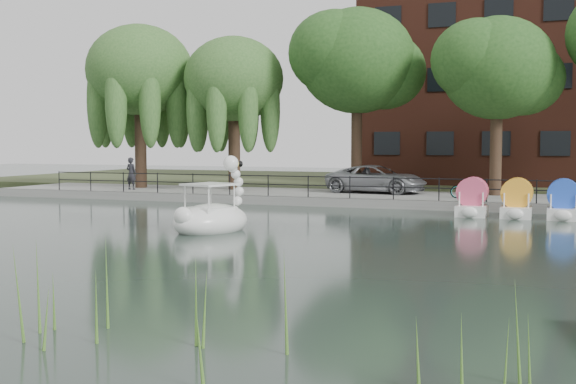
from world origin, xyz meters
The scene contains 16 objects.
ground_plane centered at (0.00, 0.00, 0.00)m, with size 120.00×120.00×0.00m, color #323D38.
promenade centered at (0.00, 16.00, 0.20)m, with size 40.00×6.00×0.40m, color gray.
kerb centered at (0.00, 13.05, 0.20)m, with size 40.00×0.25×0.40m, color gray.
land_strip centered at (0.00, 30.00, 0.18)m, with size 60.00×22.00×0.36m, color #47512D.
railing centered at (0.00, 13.25, 1.15)m, with size 32.00×0.05×1.00m.
apartment_building centered at (7.00, 29.97, 9.36)m, with size 20.00×10.07×18.00m.
willow_left centered at (-13.00, 16.50, 6.87)m, with size 5.88×5.88×9.01m.
willow_mid centered at (-7.50, 17.00, 6.25)m, with size 5.32×5.32×8.15m.
broadleaf_center centered at (-1.00, 18.00, 7.06)m, with size 6.00×6.00×9.25m.
broadleaf_right centered at (6.00, 17.50, 6.39)m, with size 5.40×5.40×8.32m.
minivan centered at (0.31, 17.02, 1.19)m, with size 5.71×2.63×1.59m, color gray.
bicycle centered at (5.09, 15.09, 0.90)m, with size 1.72×0.60×1.00m, color gray.
pedestrian centered at (-12.56, 14.85, 1.39)m, with size 0.71×0.48×1.98m, color black.
swan_boat centered at (-1.84, 3.11, 0.54)m, with size 2.65×3.36×2.49m.
pedal_boat_row centered at (9.04, 11.22, 0.61)m, with size 7.95×1.70×1.40m.
reed_bank centered at (2.00, -9.50, 0.60)m, with size 24.00×2.40×1.20m.
Camera 1 is at (8.89, -18.19, 2.96)m, focal length 45.00 mm.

